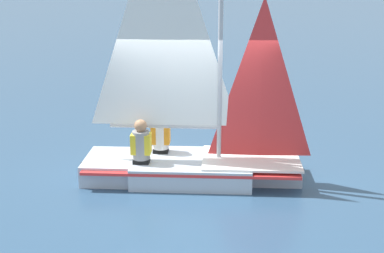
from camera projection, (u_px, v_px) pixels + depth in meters
ground_plane at (192, 178)px, 9.66m from camera, size 260.00×260.00×0.00m
sailboat_main at (191, 141)px, 9.45m from camera, size 3.75×3.42×4.94m
sailor_helm at (161, 139)px, 9.82m from camera, size 0.43×0.42×1.16m
sailor_crew at (141, 150)px, 9.29m from camera, size 0.43×0.42×1.16m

